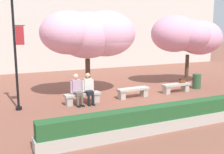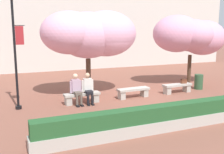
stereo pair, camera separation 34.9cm
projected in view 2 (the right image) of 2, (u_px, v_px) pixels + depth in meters
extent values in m
plane|color=brown|center=(133.00, 98.00, 12.03)|extent=(100.00, 100.00, 0.00)
cube|color=beige|center=(70.00, 3.00, 21.43)|extent=(28.00, 4.00, 10.49)
cube|color=#ADA89E|center=(82.00, 94.00, 11.03)|extent=(1.55, 0.48, 0.10)
cube|color=#ADA89E|center=(68.00, 101.00, 10.83)|extent=(0.25, 0.35, 0.35)
cube|color=#ADA89E|center=(95.00, 98.00, 11.32)|extent=(0.25, 0.35, 0.35)
cube|color=#ADA89E|center=(133.00, 89.00, 11.96)|extent=(1.55, 0.48, 0.10)
cube|color=#ADA89E|center=(122.00, 95.00, 11.75)|extent=(0.25, 0.35, 0.35)
cube|color=#ADA89E|center=(144.00, 93.00, 12.25)|extent=(0.25, 0.35, 0.35)
cube|color=#ADA89E|center=(177.00, 85.00, 12.88)|extent=(1.55, 0.48, 0.10)
cube|color=#ADA89E|center=(167.00, 91.00, 12.68)|extent=(0.25, 0.35, 0.35)
cube|color=#ADA89E|center=(187.00, 88.00, 13.17)|extent=(0.25, 0.35, 0.35)
cube|color=black|center=(78.00, 106.00, 10.59)|extent=(0.12, 0.23, 0.06)
cylinder|color=brown|center=(77.00, 101.00, 10.61)|extent=(0.10, 0.10, 0.42)
cube|color=black|center=(82.00, 105.00, 10.68)|extent=(0.12, 0.23, 0.06)
cylinder|color=brown|center=(81.00, 100.00, 10.69)|extent=(0.10, 0.10, 0.42)
cube|color=brown|center=(77.00, 93.00, 10.76)|extent=(0.31, 0.42, 0.12)
cube|color=#B293A8|center=(75.00, 86.00, 10.90)|extent=(0.36, 0.25, 0.54)
sphere|color=beige|center=(75.00, 76.00, 10.83)|extent=(0.21, 0.21, 0.21)
cylinder|color=#B293A8|center=(71.00, 87.00, 10.80)|extent=(0.09, 0.09, 0.50)
cylinder|color=#B293A8|center=(80.00, 86.00, 10.99)|extent=(0.09, 0.09, 0.50)
cube|color=black|center=(88.00, 105.00, 10.78)|extent=(0.11, 0.22, 0.06)
cylinder|color=black|center=(88.00, 99.00, 10.80)|extent=(0.10, 0.10, 0.42)
cube|color=black|center=(93.00, 104.00, 10.84)|extent=(0.11, 0.22, 0.06)
cylinder|color=black|center=(92.00, 99.00, 10.86)|extent=(0.10, 0.10, 0.42)
cube|color=black|center=(89.00, 92.00, 10.95)|extent=(0.30, 0.41, 0.12)
cube|color=silver|center=(87.00, 85.00, 11.10)|extent=(0.35, 0.23, 0.54)
sphere|color=tan|center=(87.00, 75.00, 11.03)|extent=(0.21, 0.21, 0.21)
cylinder|color=silver|center=(83.00, 86.00, 11.02)|extent=(0.09, 0.09, 0.50)
cylinder|color=silver|center=(92.00, 85.00, 11.16)|extent=(0.09, 0.09, 0.50)
cube|color=brown|center=(184.00, 81.00, 12.99)|extent=(0.30, 0.14, 0.22)
cube|color=#552C1C|center=(184.00, 79.00, 12.97)|extent=(0.30, 0.15, 0.04)
torus|color=#4A2718|center=(184.00, 78.00, 12.96)|extent=(0.14, 0.02, 0.14)
cylinder|color=#513828|center=(88.00, 77.00, 12.48)|extent=(0.23, 0.23, 1.73)
ellipsoid|color=#EAA8C6|center=(88.00, 35.00, 12.14)|extent=(2.85, 2.75, 2.14)
ellipsoid|color=#EAA8C6|center=(69.00, 33.00, 11.75)|extent=(2.59, 2.63, 1.94)
ellipsoid|color=#EAA8C6|center=(106.00, 34.00, 12.37)|extent=(2.86, 2.72, 2.14)
cylinder|color=#473323|center=(189.00, 70.00, 14.87)|extent=(0.21, 0.21, 1.69)
ellipsoid|color=pink|center=(191.00, 35.00, 14.53)|extent=(2.38, 2.57, 1.79)
ellipsoid|color=pink|center=(177.00, 34.00, 14.35)|extent=(2.70, 2.36, 2.03)
ellipsoid|color=pink|center=(203.00, 38.00, 14.87)|extent=(2.62, 2.28, 1.96)
cylinder|color=black|center=(19.00, 107.00, 10.30)|extent=(0.24, 0.24, 0.12)
cylinder|color=black|center=(15.00, 56.00, 9.95)|extent=(0.09, 0.09, 4.14)
cylinder|color=black|center=(19.00, 25.00, 9.82)|extent=(0.40, 0.02, 0.02)
cube|color=maroon|center=(20.00, 35.00, 9.88)|extent=(0.30, 0.02, 0.70)
cube|color=#ADA89E|center=(188.00, 120.00, 8.48)|extent=(9.96, 0.50, 0.36)
cube|color=#235128|center=(189.00, 108.00, 8.41)|extent=(9.86, 0.44, 0.44)
cylinder|color=#2D5133|center=(199.00, 82.00, 13.74)|extent=(0.44, 0.44, 0.78)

